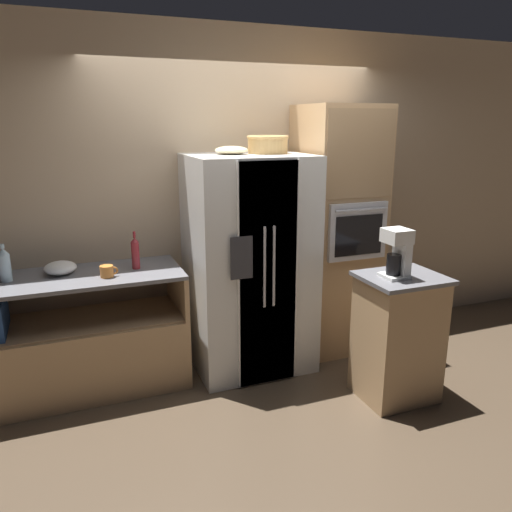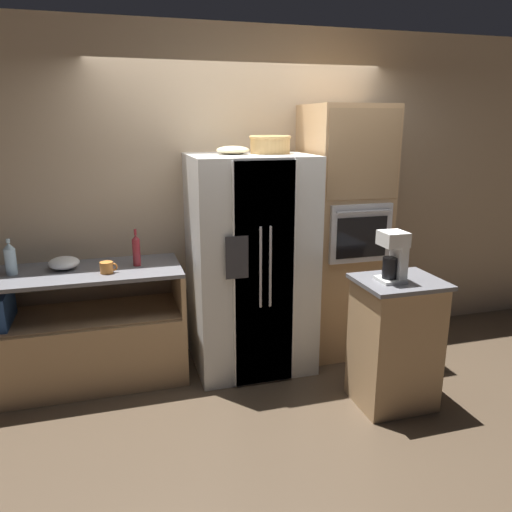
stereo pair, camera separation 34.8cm
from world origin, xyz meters
name	(u,v)px [view 2 (the right image)]	position (x,y,z in m)	size (l,w,h in m)	color
ground_plane	(258,364)	(0.00, 0.00, 0.00)	(20.00, 20.00, 0.00)	#4C3D2D
wall_back	(242,195)	(0.00, 0.50, 1.40)	(12.00, 0.06, 2.80)	tan
counter_left	(82,342)	(-1.41, 0.14, 0.34)	(1.55, 0.66, 0.92)	tan
refrigerator	(250,264)	(-0.05, 0.06, 0.89)	(0.95, 0.83, 1.78)	silver
wall_oven	(342,232)	(0.81, 0.14, 1.08)	(0.66, 0.71, 2.16)	tan
island_counter	(395,342)	(0.79, -0.84, 0.48)	(0.58, 0.50, 0.96)	tan
wicker_basket	(270,144)	(0.14, 0.13, 1.85)	(0.33, 0.33, 0.14)	tan
fruit_bowl	(233,150)	(-0.16, 0.14, 1.81)	(0.26, 0.26, 0.06)	beige
bottle_tall	(136,250)	(-0.95, 0.15, 1.05)	(0.06, 0.06, 0.29)	maroon
bottle_short	(10,259)	(-1.86, 0.17, 1.05)	(0.08, 0.08, 0.27)	silver
mug	(107,267)	(-1.18, 0.01, 0.97)	(0.13, 0.10, 0.09)	orange
mixing_bowl	(64,263)	(-1.50, 0.21, 0.97)	(0.23, 0.23, 0.10)	white
coffee_maker	(395,254)	(0.72, -0.85, 1.15)	(0.17, 0.18, 0.35)	white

